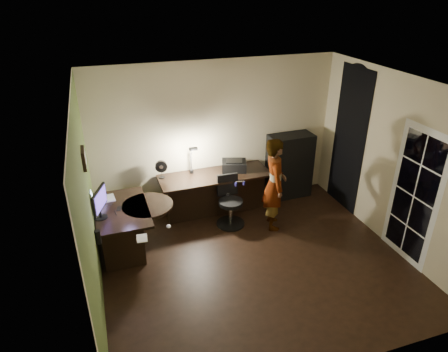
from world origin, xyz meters
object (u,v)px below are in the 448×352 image
object	(u,v)px
monitor	(99,208)
office_chair	(231,202)
cabinet	(289,166)
person	(275,184)
desk_left	(124,229)
desk_right	(215,193)

from	to	relation	value
monitor	office_chair	xyz separation A→B (m)	(2.13, 0.31, -0.46)
cabinet	office_chair	xyz separation A→B (m)	(-1.44, -0.67, -0.19)
office_chair	person	xyz separation A→B (m)	(0.69, -0.25, 0.37)
desk_left	person	size ratio (longest dim) A/B	0.80
desk_right	cabinet	bearing A→B (deg)	4.41
monitor	office_chair	bearing A→B (deg)	28.91
monitor	person	world-z (taller)	person
office_chair	desk_left	bearing A→B (deg)	-173.31
cabinet	person	xyz separation A→B (m)	(-0.75, -0.92, 0.18)
desk_right	person	distance (m)	1.20
cabinet	monitor	distance (m)	3.71
cabinet	monitor	size ratio (longest dim) A/B	2.50
monitor	office_chair	world-z (taller)	monitor
desk_left	person	xyz separation A→B (m)	(2.51, -0.10, 0.44)
office_chair	person	distance (m)	0.82
cabinet	monitor	bearing A→B (deg)	-166.87
desk_left	office_chair	xyz separation A→B (m)	(1.82, 0.15, 0.07)
monitor	person	xyz separation A→B (m)	(2.82, 0.06, -0.10)
cabinet	office_chair	distance (m)	1.59
desk_right	person	xyz separation A→B (m)	(0.81, -0.77, 0.44)
person	desk_right	bearing A→B (deg)	60.80
office_chair	person	bearing A→B (deg)	-18.04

